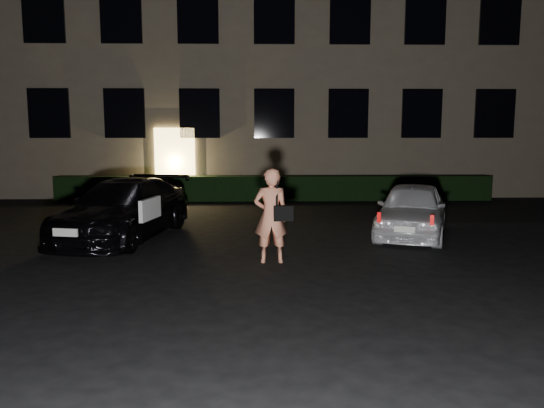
{
  "coord_description": "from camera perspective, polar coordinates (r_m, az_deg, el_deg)",
  "views": [
    {
      "loc": [
        -0.56,
        -7.82,
        2.39
      ],
      "look_at": [
        -0.31,
        2.0,
        1.03
      ],
      "focal_mm": 35.0,
      "sensor_mm": 36.0,
      "label": 1
    }
  ],
  "objects": [
    {
      "name": "sedan",
      "position": [
        12.28,
        -15.66,
        -0.55
      ],
      "size": [
        2.72,
        4.8,
        1.31
      ],
      "rotation": [
        0.0,
        0.0,
        -0.21
      ],
      "color": "black",
      "rests_on": "ground"
    },
    {
      "name": "man",
      "position": [
        9.6,
        -0.06,
        -1.26
      ],
      "size": [
        0.72,
        0.44,
        1.73
      ],
      "rotation": [
        0.0,
        0.0,
        3.18
      ],
      "color": "#F7936C",
      "rests_on": "ground"
    },
    {
      "name": "hedge",
      "position": [
        18.43,
        0.28,
        1.73
      ],
      "size": [
        15.0,
        0.7,
        0.85
      ],
      "primitive_type": "cube",
      "color": "black",
      "rests_on": "ground"
    },
    {
      "name": "ground",
      "position": [
        8.19,
        2.53,
        -9.1
      ],
      "size": [
        80.0,
        80.0,
        0.0
      ],
      "primitive_type": "plane",
      "color": "black",
      "rests_on": "ground"
    },
    {
      "name": "building",
      "position": [
        23.1,
        -0.07,
        16.84
      ],
      "size": [
        20.0,
        8.11,
        12.0
      ],
      "color": "#705F50",
      "rests_on": "ground"
    },
    {
      "name": "hatch",
      "position": [
        12.5,
        14.82,
        -0.58
      ],
      "size": [
        2.62,
        3.88,
        1.23
      ],
      "rotation": [
        0.0,
        0.0,
        -0.36
      ],
      "color": "white",
      "rests_on": "ground"
    }
  ]
}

